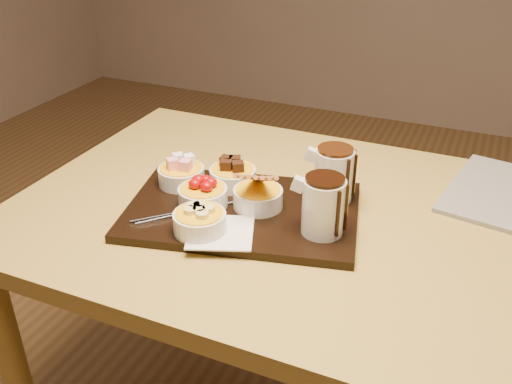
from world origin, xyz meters
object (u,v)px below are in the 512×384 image
at_px(dining_table, 304,253).
at_px(serving_board, 242,211).
at_px(bowl_strawberries, 203,197).
at_px(pitcher_milk_chocolate, 334,175).
at_px(pitcher_dark_chocolate, 323,207).

distance_m(dining_table, serving_board, 0.17).
relative_size(bowl_strawberries, pitcher_milk_chocolate, 0.92).
height_order(pitcher_dark_chocolate, pitcher_milk_chocolate, same).
bearing_deg(serving_board, bowl_strawberries, -176.42).
distance_m(serving_board, pitcher_milk_chocolate, 0.20).
height_order(serving_board, bowl_strawberries, bowl_strawberries).
relative_size(dining_table, serving_board, 2.61).
bearing_deg(dining_table, pitcher_dark_chocolate, -53.69).
xyz_separation_m(dining_table, bowl_strawberries, (-0.19, -0.08, 0.14)).
bearing_deg(pitcher_milk_chocolate, dining_table, -142.34).
height_order(serving_board, pitcher_dark_chocolate, pitcher_dark_chocolate).
xyz_separation_m(serving_board, pitcher_milk_chocolate, (0.16, 0.11, 0.06)).
xyz_separation_m(dining_table, serving_board, (-0.12, -0.06, 0.11)).
bearing_deg(pitcher_milk_chocolate, pitcher_dark_chocolate, -94.40).
bearing_deg(serving_board, dining_table, 14.14).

